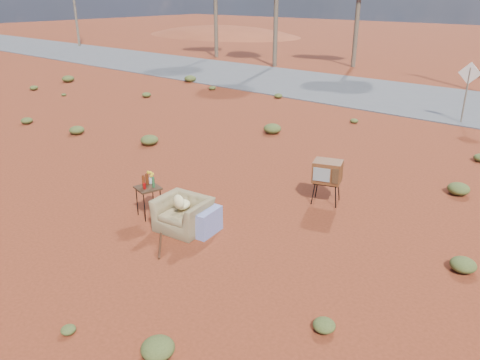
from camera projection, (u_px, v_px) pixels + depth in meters
The scene contains 9 objects.
ground at pixel (202, 229), 9.45m from camera, with size 140.00×140.00×0.00m, color maroon.
highway at pixel (446, 103), 20.10m from camera, with size 140.00×7.00×0.04m, color #565659.
dirt_mound at pixel (222, 35), 51.48m from camera, with size 26.00×18.00×2.00m, color brown.
armchair at pixel (187, 211), 9.30m from camera, with size 1.25×0.91×0.88m.
tv_unit at pixel (327, 172), 10.39m from camera, with size 0.74×0.66×0.99m.
side_table at pixel (148, 185), 9.80m from camera, with size 0.57×0.57×0.95m.
rusty_bar at pixel (161, 236), 9.16m from camera, with size 0.05×0.05×1.71m, color #4D2414.
road_sign at pixel (468, 82), 16.52m from camera, with size 0.78×0.06×2.19m.
scrub_patch at pixel (291, 159), 13.02m from camera, with size 17.49×8.07×0.33m.
Camera 1 is at (5.98, -5.93, 4.46)m, focal length 35.00 mm.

